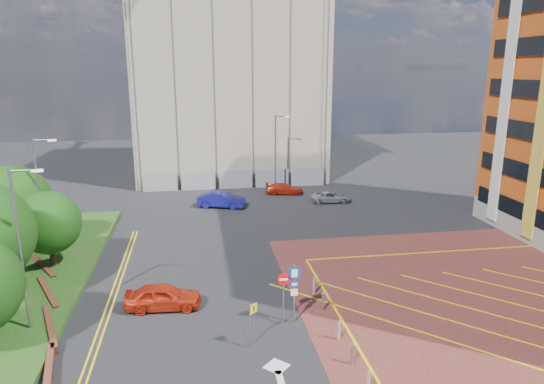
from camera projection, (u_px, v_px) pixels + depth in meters
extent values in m
plane|color=black|center=(288.00, 333.00, 23.85)|extent=(140.00, 140.00, 0.00)
cube|color=maroon|center=(544.00, 311.00, 25.97)|extent=(26.00, 26.00, 0.02)
cube|color=brown|center=(48.00, 375.00, 20.28)|extent=(1.25, 4.56, 0.40)
cube|color=brown|center=(50.00, 328.00, 23.95)|extent=(1.86, 4.43, 0.40)
cube|color=brown|center=(48.00, 294.00, 27.60)|extent=(2.29, 4.27, 0.40)
cube|color=brown|center=(43.00, 268.00, 31.21)|extent=(2.69, 4.06, 0.40)
cylinder|color=#3D2B1C|center=(52.00, 252.00, 31.07)|extent=(0.36, 0.36, 1.80)
sphere|color=#0D390D|center=(49.00, 223.00, 30.57)|extent=(4.00, 4.00, 4.00)
cylinder|color=#3D2B1C|center=(18.00, 236.00, 33.43)|extent=(0.36, 0.36, 2.20)
sphere|color=#0D390D|center=(13.00, 202.00, 32.82)|extent=(5.00, 5.00, 5.00)
cylinder|color=#9EA0A8|center=(20.00, 251.00, 22.80)|extent=(0.16, 0.16, 8.00)
cylinder|color=#9EA0A8|center=(23.00, 170.00, 21.92)|extent=(1.20, 0.10, 0.10)
cube|color=silver|center=(37.00, 171.00, 22.02)|extent=(0.50, 0.15, 0.12)
cylinder|color=#9EA0A8|center=(39.00, 198.00, 32.06)|extent=(0.16, 0.16, 8.00)
cylinder|color=#9EA0A8|center=(42.00, 140.00, 31.19)|extent=(1.20, 0.10, 0.10)
cube|color=silver|center=(52.00, 140.00, 31.28)|extent=(0.50, 0.15, 0.12)
cylinder|color=#9EA0A8|center=(275.00, 154.00, 50.25)|extent=(0.16, 0.16, 8.00)
cylinder|color=#9EA0A8|center=(281.00, 116.00, 49.37)|extent=(1.20, 0.10, 0.10)
cube|color=silver|center=(287.00, 117.00, 49.47)|extent=(0.50, 0.15, 0.12)
cylinder|color=#9EA0A8|center=(294.00, 294.00, 24.48)|extent=(0.10, 0.10, 3.20)
cube|color=#08339D|center=(294.00, 273.00, 24.17)|extent=(0.60, 0.04, 0.60)
cube|color=white|center=(295.00, 273.00, 24.14)|extent=(0.30, 0.02, 0.42)
cube|color=#08339D|center=(294.00, 284.00, 24.32)|extent=(0.40, 0.04, 0.25)
cube|color=white|center=(294.00, 284.00, 24.29)|extent=(0.28, 0.02, 0.14)
cube|color=white|center=(294.00, 292.00, 24.43)|extent=(0.35, 0.04, 0.35)
cylinder|color=#9EA0A8|center=(283.00, 299.00, 24.46)|extent=(0.08, 0.08, 2.70)
cylinder|color=red|center=(284.00, 279.00, 24.16)|extent=(0.64, 0.04, 0.64)
cube|color=white|center=(284.00, 280.00, 24.14)|extent=(0.44, 0.02, 0.10)
cylinder|color=#9EA0A8|center=(249.00, 326.00, 22.38)|extent=(0.24, 0.08, 2.20)
cube|color=yellow|center=(254.00, 309.00, 22.16)|extent=(0.37, 0.37, 0.48)
cylinder|color=black|center=(368.00, 384.00, 19.30)|extent=(0.14, 0.14, 0.90)
cylinder|color=#9EA0A8|center=(352.00, 355.00, 21.21)|extent=(0.14, 0.14, 0.90)
cylinder|color=black|center=(339.00, 332.00, 23.12)|extent=(0.14, 0.14, 0.90)
cylinder|color=#9EA0A8|center=(323.00, 302.00, 25.99)|extent=(0.14, 0.14, 0.90)
cylinder|color=black|center=(314.00, 286.00, 27.91)|extent=(0.14, 0.14, 0.90)
cube|color=#9E9281|center=(227.00, 82.00, 59.38)|extent=(21.20, 19.20, 22.00)
cube|color=#EDA615|center=(241.00, 32.00, 60.10)|extent=(0.90, 0.90, 34.00)
cube|color=gray|center=(245.00, 179.00, 52.45)|extent=(21.60, 0.06, 2.00)
imported|color=#B8260F|center=(163.00, 297.00, 26.17)|extent=(4.16, 1.87, 1.39)
imported|color=navy|center=(222.00, 200.00, 45.24)|extent=(4.69, 2.82, 1.46)
imported|color=#B0230F|center=(284.00, 189.00, 50.07)|extent=(4.09, 2.26, 1.12)
imported|color=#9B9CA2|center=(331.00, 197.00, 47.02)|extent=(3.98, 2.13, 1.06)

